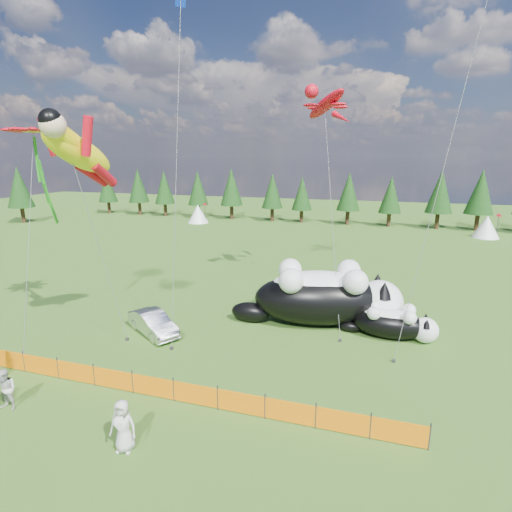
{
  "coord_description": "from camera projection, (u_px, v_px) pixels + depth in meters",
  "views": [
    {
      "loc": [
        8.7,
        -16.26,
        10.1
      ],
      "look_at": [
        2.48,
        4.0,
        4.78
      ],
      "focal_mm": 28.0,
      "sensor_mm": 36.0,
      "label": 1
    }
  ],
  "objects": [
    {
      "name": "gecko_kite",
      "position": [
        326.0,
        104.0,
        28.3
      ],
      "size": [
        6.34,
        12.65,
        16.55
      ],
      "color": "red",
      "rests_on": "ground"
    },
    {
      "name": "spectator_e",
      "position": [
        123.0,
        426.0,
        13.88
      ],
      "size": [
        1.04,
        0.76,
        1.95
      ],
      "primitive_type": "imported",
      "rotation": [
        0.0,
        0.0,
        0.15
      ],
      "color": "beige",
      "rests_on": "ground"
    },
    {
      "name": "diamond_kite_a",
      "position": [
        180.0,
        15.0,
        21.76
      ],
      "size": [
        1.56,
        5.44,
        19.43
      ],
      "color": "#0D32C8",
      "rests_on": "ground"
    },
    {
      "name": "superhero_kite",
      "position": [
        78.0,
        152.0,
        19.38
      ],
      "size": [
        4.87,
        5.2,
        12.48
      ],
      "color": "yellow",
      "rests_on": "ground"
    },
    {
      "name": "ground",
      "position": [
        185.0,
        363.0,
        20.01
      ],
      "size": [
        160.0,
        160.0,
        0.0
      ],
      "primitive_type": "plane",
      "color": "#12390A",
      "rests_on": "ground"
    },
    {
      "name": "tree_line",
      "position": [
        319.0,
        197.0,
        60.76
      ],
      "size": [
        90.0,
        4.0,
        8.0
      ],
      "primitive_type": null,
      "color": "black",
      "rests_on": "ground"
    },
    {
      "name": "cat_large",
      "position": [
        326.0,
        296.0,
        24.4
      ],
      "size": [
        10.43,
        5.44,
        3.81
      ],
      "rotation": [
        0.0,
        0.0,
        0.24
      ],
      "color": "black",
      "rests_on": "ground"
    },
    {
      "name": "cat_small",
      "position": [
        394.0,
        323.0,
        22.6
      ],
      "size": [
        5.38,
        2.04,
        1.94
      ],
      "rotation": [
        0.0,
        0.0,
        -0.04
      ],
      "color": "black",
      "rests_on": "ground"
    },
    {
      "name": "safety_fence",
      "position": [
        153.0,
        386.0,
        17.11
      ],
      "size": [
        22.06,
        0.06,
        1.1
      ],
      "color": "#262626",
      "rests_on": "ground"
    },
    {
      "name": "spectator_b",
      "position": [
        6.0,
        390.0,
        16.15
      ],
      "size": [
        0.87,
        0.53,
        1.77
      ],
      "primitive_type": "imported",
      "rotation": [
        0.0,
        0.0,
        -0.02
      ],
      "color": "beige",
      "rests_on": "ground"
    },
    {
      "name": "festival_tents",
      "position": [
        395.0,
        223.0,
        53.63
      ],
      "size": [
        50.0,
        3.2,
        2.8
      ],
      "primitive_type": null,
      "color": "white",
      "rests_on": "ground"
    },
    {
      "name": "car",
      "position": [
        153.0,
        323.0,
        23.21
      ],
      "size": [
        4.12,
        3.32,
        1.32
      ],
      "primitive_type": "imported",
      "rotation": [
        0.0,
        0.0,
        1.01
      ],
      "color": "silver",
      "rests_on": "ground"
    },
    {
      "name": "flower_kite",
      "position": [
        34.0,
        134.0,
        21.3
      ],
      "size": [
        3.87,
        6.34,
        12.29
      ],
      "color": "red",
      "rests_on": "ground"
    }
  ]
}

